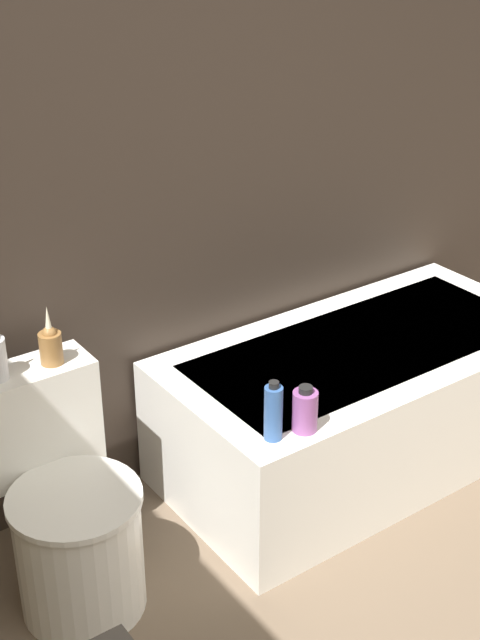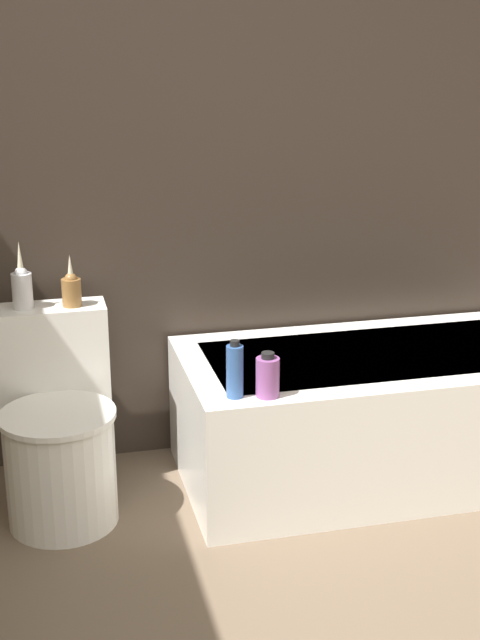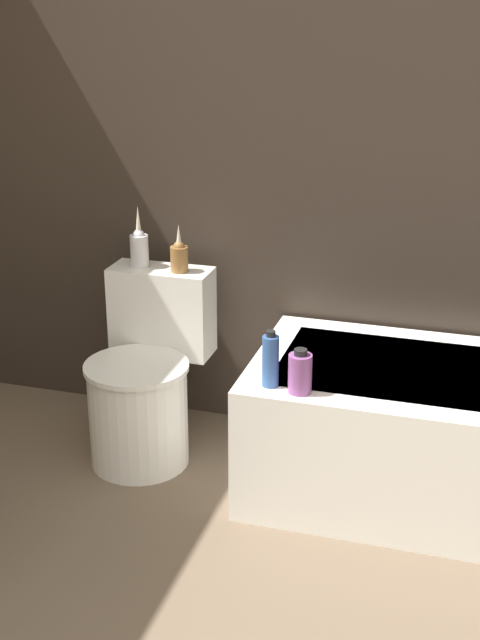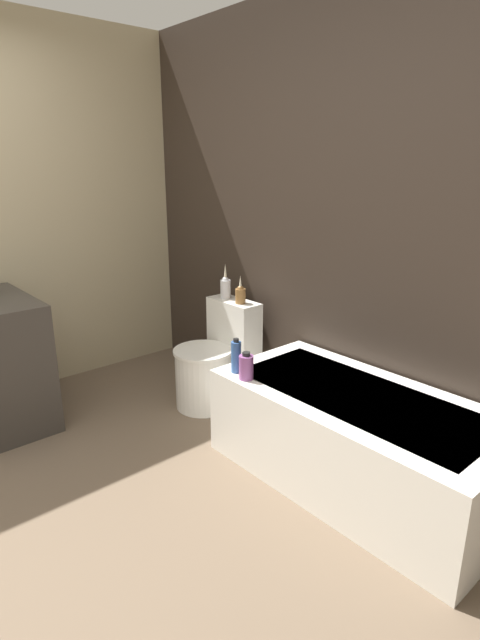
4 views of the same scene
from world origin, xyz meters
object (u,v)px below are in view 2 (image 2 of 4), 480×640
(shampoo_bottle_tall, at_px, (235,371))
(shampoo_bottle_short, at_px, (268,376))
(vase_silver, at_px, (71,288))
(toilet, at_px, (58,433))
(vase_gold, at_px, (22,286))
(bathtub, at_px, (378,413))

(shampoo_bottle_tall, height_order, shampoo_bottle_short, shampoo_bottle_tall)
(vase_silver, xyz_separation_m, shampoo_bottle_short, (0.60, -0.48, -0.21))
(toilet, xyz_separation_m, shampoo_bottle_tall, (0.58, -0.28, 0.29))
(vase_gold, distance_m, shampoo_bottle_short, 0.95)
(toilet, distance_m, shampoo_bottle_short, 0.80)
(bathtub, xyz_separation_m, shampoo_bottle_short, (-0.53, -0.30, 0.32))
(shampoo_bottle_tall, bearing_deg, vase_gold, 144.61)
(shampoo_bottle_tall, bearing_deg, vase_silver, 136.86)
(shampoo_bottle_short, bearing_deg, vase_silver, 141.23)
(bathtub, distance_m, vase_gold, 1.43)
(toilet, distance_m, shampoo_bottle_tall, 0.71)
(shampoo_bottle_tall, xyz_separation_m, shampoo_bottle_short, (0.11, -0.02, -0.02))
(vase_silver, bearing_deg, toilet, -114.94)
(bathtub, bearing_deg, shampoo_bottle_tall, -156.41)
(vase_gold, bearing_deg, shampoo_bottle_tall, -35.39)
(toilet, xyz_separation_m, vase_silver, (0.09, 0.18, 0.48))
(bathtub, relative_size, vase_gold, 6.12)
(shampoo_bottle_short, bearing_deg, vase_gold, 147.47)
(bathtub, xyz_separation_m, shampoo_bottle_tall, (-0.64, -0.28, 0.34))
(shampoo_bottle_tall, distance_m, shampoo_bottle_short, 0.11)
(toilet, relative_size, shampoo_bottle_short, 4.61)
(toilet, xyz_separation_m, vase_gold, (-0.09, 0.20, 0.49))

